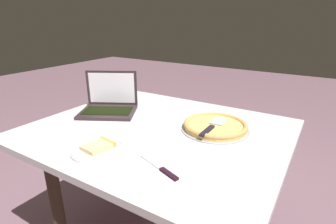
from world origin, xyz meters
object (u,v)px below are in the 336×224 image
Objects in this scene: pizza_plate at (98,148)px; pizza_tray at (215,126)px; table_knife at (162,169)px; dining_table at (158,145)px; laptop at (109,104)px.

pizza_plate is 0.65× the size of pizza_tray.
pizza_tray is at bearing -92.98° from table_knife.
laptop reaches higher than dining_table.
laptop reaches higher than pizza_plate.
laptop is at bearing -31.31° from table_knife.
laptop is at bearing -9.11° from dining_table.
pizza_plate reaches higher than table_knife.
pizza_tray reaches higher than dining_table.
dining_table is 0.37m from pizza_plate.
pizza_tray is at bearing -151.16° from dining_table.
table_knife is (-0.32, -0.02, -0.01)m from pizza_plate.
table_knife reaches higher than dining_table.
dining_table is at bearing 28.84° from pizza_tray.
laptop reaches higher than pizza_tray.
table_knife is at bearing 148.69° from laptop.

